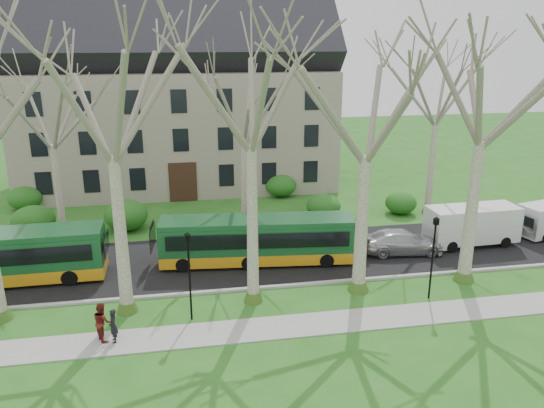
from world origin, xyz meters
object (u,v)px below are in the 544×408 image
Objects in this scene: bus_follow at (257,240)px; sedan at (402,242)px; pedestrian_b at (102,322)px; pedestrian_a at (113,326)px; van_a at (472,226)px.

sedan is (8.92, -0.18, -0.68)m from bus_follow.
pedestrian_a is at bearing -146.93° from pedestrian_b.
pedestrian_a is at bearing -161.90° from van_a.
pedestrian_b is at bearing -162.98° from van_a.
van_a reaches higher than pedestrian_b.
bus_follow reaches higher than pedestrian_b.
van_a is at bearing 98.54° from pedestrian_a.
van_a is 22.55m from pedestrian_a.
bus_follow is 13.77m from van_a.
van_a is at bearing -98.10° from pedestrian_b.
bus_follow is 7.29× the size of pedestrian_a.
pedestrian_a is at bearing 119.87° from sedan.
bus_follow is 1.95× the size of van_a.
van_a is 3.73× the size of pedestrian_a.
pedestrian_b is (-7.92, -7.05, -0.53)m from bus_follow.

